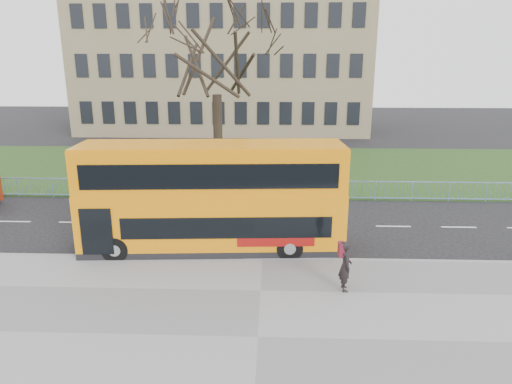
# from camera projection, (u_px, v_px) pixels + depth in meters

# --- Properties ---
(ground) EXTENTS (120.00, 120.00, 0.00)m
(ground) POSITION_uv_depth(u_px,v_px,m) (263.00, 245.00, 18.99)
(ground) COLOR black
(ground) RESTS_ON ground
(pavement) EXTENTS (80.00, 10.50, 0.12)m
(pavement) POSITION_uv_depth(u_px,v_px,m) (258.00, 339.00, 12.49)
(pavement) COLOR slate
(pavement) RESTS_ON ground
(kerb) EXTENTS (80.00, 0.20, 0.14)m
(kerb) POSITION_uv_depth(u_px,v_px,m) (262.00, 259.00, 17.48)
(kerb) COLOR gray
(kerb) RESTS_ON ground
(grass_verge) EXTENTS (80.00, 15.40, 0.08)m
(grass_verge) POSITION_uv_depth(u_px,v_px,m) (267.00, 168.00, 32.72)
(grass_verge) COLOR #203814
(grass_verge) RESTS_ON ground
(guard_railing) EXTENTS (40.00, 0.12, 1.10)m
(guard_railing) POSITION_uv_depth(u_px,v_px,m) (266.00, 190.00, 25.18)
(guard_railing) COLOR #7197CA
(guard_railing) RESTS_ON ground
(bare_tree) EXTENTS (9.01, 9.01, 12.87)m
(bare_tree) POSITION_uv_depth(u_px,v_px,m) (217.00, 77.00, 26.91)
(bare_tree) COLOR black
(bare_tree) RESTS_ON grass_verge
(civic_building) EXTENTS (30.00, 15.00, 14.00)m
(civic_building) POSITION_uv_depth(u_px,v_px,m) (225.00, 65.00, 50.86)
(civic_building) COLOR #817252
(civic_building) RESTS_ON ground
(yellow_bus) EXTENTS (10.38, 3.07, 4.30)m
(yellow_bus) POSITION_uv_depth(u_px,v_px,m) (212.00, 195.00, 17.93)
(yellow_bus) COLOR orange
(yellow_bus) RESTS_ON ground
(pedestrian) EXTENTS (0.44, 0.64, 1.70)m
(pedestrian) POSITION_uv_depth(u_px,v_px,m) (345.00, 266.00, 14.83)
(pedestrian) COLOR black
(pedestrian) RESTS_ON pavement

